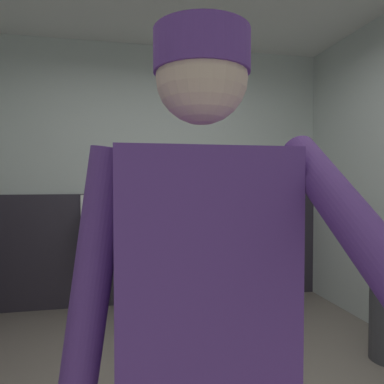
# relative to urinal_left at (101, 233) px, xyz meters

# --- Properties ---
(wall_back) EXTENTS (4.24, 0.12, 2.71)m
(wall_back) POSITION_rel_urinal_left_xyz_m (0.56, 0.22, 0.58)
(wall_back) COLOR silver
(wall_back) RESTS_ON ground_plane
(wainscot_band_back) EXTENTS (3.64, 0.03, 1.16)m
(wainscot_band_back) POSITION_rel_urinal_left_xyz_m (0.56, 0.14, -0.20)
(wainscot_band_back) COLOR #2D2833
(wainscot_band_back) RESTS_ON ground_plane
(urinal_left) EXTENTS (0.40, 0.34, 1.24)m
(urinal_left) POSITION_rel_urinal_left_xyz_m (0.00, 0.00, 0.00)
(urinal_left) COLOR white
(urinal_left) RESTS_ON ground_plane
(urinal_middle) EXTENTS (0.40, 0.34, 1.24)m
(urinal_middle) POSITION_rel_urinal_left_xyz_m (0.75, 0.00, 0.00)
(urinal_middle) COLOR white
(urinal_middle) RESTS_ON ground_plane
(privacy_divider_panel) EXTENTS (0.04, 0.40, 0.90)m
(privacy_divider_panel) POSITION_rel_urinal_left_xyz_m (0.38, -0.07, 0.17)
(privacy_divider_panel) COLOR #4C4C51
(person) EXTENTS (0.64, 0.60, 1.66)m
(person) POSITION_rel_urinal_left_xyz_m (0.36, -2.82, 0.20)
(person) COLOR #2D3342
(person) RESTS_ON ground_plane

